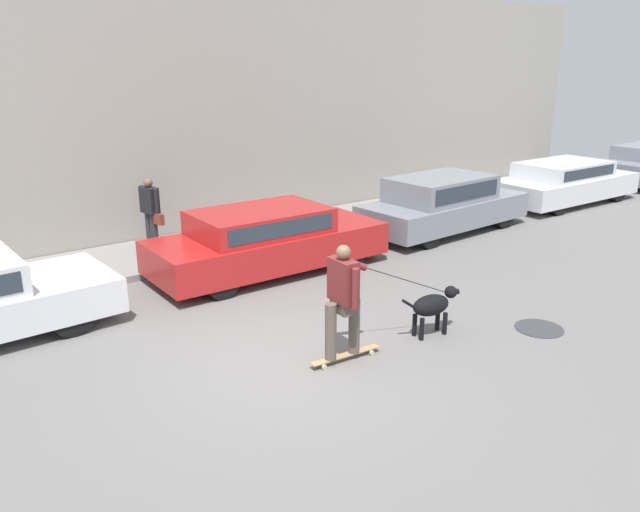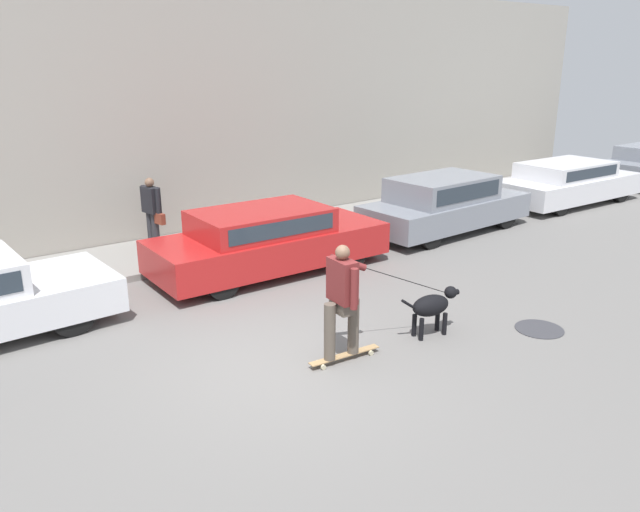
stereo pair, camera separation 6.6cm
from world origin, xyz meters
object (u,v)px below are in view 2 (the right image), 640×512
parked_car_2 (445,204)px  fire_hydrant (491,198)px  parked_car_3 (567,183)px  dog (432,306)px  skateboarder (343,297)px  pedestrian_with_bag (152,210)px  parked_car_1 (268,241)px

parked_car_2 → fire_hydrant: bearing=13.3°
parked_car_3 → dog: bearing=-156.1°
skateboarder → pedestrian_with_bag: size_ratio=1.65×
parked_car_3 → skateboarder: bearing=-159.6°
parked_car_3 → pedestrian_with_bag: 11.51m
parked_car_1 → parked_car_2: bearing=1.0°
parked_car_1 → pedestrian_with_bag: (-1.26, 2.50, 0.31)m
parked_car_3 → pedestrian_with_bag: bearing=169.1°
pedestrian_with_bag → fire_hydrant: pedestrian_with_bag is taller
parked_car_2 → dog: (-4.53, -3.92, -0.20)m
parked_car_1 → parked_car_3: 9.97m
parked_car_1 → skateboarder: (-1.20, -3.79, 0.31)m
pedestrian_with_bag → fire_hydrant: (8.83, -1.76, -0.60)m
pedestrian_with_bag → parked_car_3: bearing=156.6°
dog → skateboarder: 1.67m
fire_hydrant → pedestrian_with_bag: bearing=168.7°
parked_car_2 → dog: 5.99m
parked_car_1 → fire_hydrant: 7.61m
parked_car_2 → fire_hydrant: parked_car_2 is taller
parked_car_1 → skateboarder: size_ratio=1.89×
parked_car_1 → skateboarder: 3.99m
parked_car_1 → parked_car_3: size_ratio=0.99×
dog → pedestrian_with_bag: (-1.66, 6.42, 0.47)m
parked_car_3 → skateboarder: skateboarder is taller
skateboarder → pedestrian_with_bag: skateboarder is taller
dog → skateboarder: bearing=-175.9°
pedestrian_with_bag → fire_hydrant: bearing=157.9°
dog → parked_car_2: bearing=49.5°
skateboarder → dog: bearing=-0.0°
dog → fire_hydrant: bearing=41.6°
skateboarder → fire_hydrant: bearing=31.8°
parked_car_3 → fire_hydrant: bearing=164.7°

